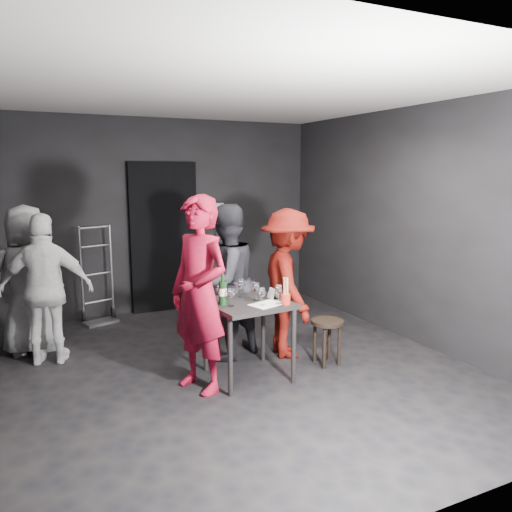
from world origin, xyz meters
name	(u,v)px	position (x,y,z in m)	size (l,w,h in m)	color
floor	(232,368)	(0.00, 0.00, 0.00)	(4.50, 5.00, 0.02)	black
ceiling	(229,91)	(0.00, 0.00, 2.70)	(4.50, 5.00, 0.02)	silver
wall_back	(162,216)	(0.00, 2.50, 1.35)	(4.50, 0.04, 2.70)	black
wall_front	(416,291)	(0.00, -2.50, 1.35)	(4.50, 0.04, 2.70)	black
wall_right	(410,225)	(2.25, 0.00, 1.35)	(0.04, 5.00, 2.70)	black
doorway	(164,237)	(0.00, 2.44, 1.05)	(0.95, 0.10, 2.10)	black
wallbox_upper	(219,207)	(0.85, 2.45, 1.45)	(0.12, 0.06, 0.12)	#B7B7B2
wallbox_lower	(232,210)	(1.05, 2.45, 1.40)	(0.10, 0.06, 0.14)	#B7B7B2
hand_truck	(99,305)	(-0.96, 2.24, 0.23)	(0.42, 0.35, 1.27)	#B2B2B7
tasting_table	(248,311)	(0.07, -0.25, 0.65)	(0.72, 0.72, 0.75)	black
stool	(327,329)	(0.94, -0.31, 0.37)	(0.33, 0.33, 0.47)	black
server_red	(199,277)	(-0.43, -0.30, 1.05)	(0.76, 0.50, 2.09)	maroon
woman_black	(225,275)	(0.08, 0.35, 0.89)	(0.87, 0.48, 1.79)	#242429
man_maroon	(288,279)	(0.70, 0.11, 0.84)	(1.08, 0.50, 1.68)	#5E0E08
bystander_cream	(46,286)	(-1.63, 0.98, 0.81)	(0.95, 0.45, 1.62)	white
bystander_grey	(28,274)	(-1.79, 1.38, 0.88)	(0.86, 0.47, 1.76)	gray
tasting_mat	(267,304)	(0.19, -0.42, 0.75)	(0.32, 0.21, 0.00)	white
wine_glass_a	(231,297)	(-0.14, -0.33, 0.84)	(0.07, 0.07, 0.18)	white
wine_glass_b	(220,293)	(-0.19, -0.20, 0.85)	(0.08, 0.08, 0.21)	white
wine_glass_c	(241,287)	(0.08, -0.08, 0.85)	(0.08, 0.08, 0.20)	white
wine_glass_d	(262,296)	(0.13, -0.43, 0.84)	(0.07, 0.07, 0.18)	white
wine_glass_e	(278,294)	(0.28, -0.46, 0.85)	(0.08, 0.08, 0.20)	white
wine_glass_f	(256,291)	(0.16, -0.24, 0.84)	(0.07, 0.07, 0.19)	white
wine_bottle	(223,292)	(-0.18, -0.24, 0.87)	(0.08, 0.08, 0.31)	black
breadstick_cup	(286,291)	(0.35, -0.49, 0.87)	(0.09, 0.09, 0.27)	red
reserved_card	(271,294)	(0.32, -0.25, 0.80)	(0.08, 0.13, 0.10)	white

